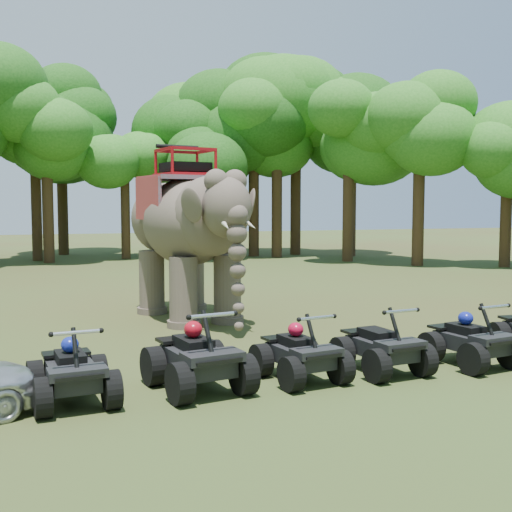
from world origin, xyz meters
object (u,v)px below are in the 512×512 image
object	(u,v)px
atv_1	(197,348)
atv_4	(471,333)
elephant	(188,232)
atv_0	(72,363)
atv_2	(300,345)
atv_3	(382,338)

from	to	relation	value
atv_1	atv_4	bearing A→B (deg)	-11.05
atv_1	atv_4	size ratio (longest dim) A/B	1.11
elephant	atv_4	xyz separation A→B (m)	(3.95, -6.68, -1.69)
elephant	atv_0	distance (m)	7.62
atv_2	atv_4	world-z (taller)	atv_4
elephant	atv_2	xyz separation A→B (m)	(0.50, -6.58, -1.70)
elephant	atv_0	size ratio (longest dim) A/B	3.29
atv_3	atv_4	xyz separation A→B (m)	(1.85, -0.11, -0.00)
elephant	atv_3	xyz separation A→B (m)	(2.10, -6.57, -1.68)
elephant	atv_2	distance (m)	6.81
atv_0	atv_2	distance (m)	3.80
atv_0	atv_4	world-z (taller)	same
atv_0	atv_4	bearing A→B (deg)	-5.90
atv_2	atv_3	distance (m)	1.60
elephant	atv_1	xyz separation A→B (m)	(-1.32, -6.58, -1.62)
atv_0	atv_1	size ratio (longest dim) A/B	0.90
atv_4	elephant	bearing A→B (deg)	111.92
elephant	atv_3	world-z (taller)	elephant
atv_0	atv_3	world-z (taller)	atv_3
atv_1	atv_3	world-z (taller)	atv_1
atv_3	atv_4	size ratio (longest dim) A/B	1.00
atv_2	atv_4	distance (m)	3.45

